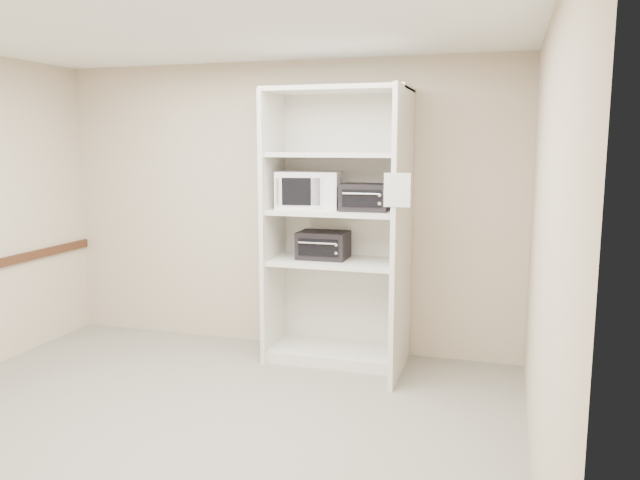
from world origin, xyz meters
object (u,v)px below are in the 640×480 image
(toaster_oven_upper, at_px, (365,197))
(toaster_oven_lower, at_px, (323,245))
(microwave, at_px, (310,190))
(shelving_unit, at_px, (343,237))

(toaster_oven_upper, xyz_separation_m, toaster_oven_lower, (-0.39, 0.06, -0.44))
(microwave, xyz_separation_m, toaster_oven_lower, (0.13, -0.01, -0.49))
(microwave, height_order, toaster_oven_lower, microwave)
(toaster_oven_upper, distance_m, toaster_oven_lower, 0.60)
(toaster_oven_upper, bearing_deg, shelving_unit, 170.95)
(toaster_oven_upper, relative_size, toaster_oven_lower, 0.93)
(shelving_unit, xyz_separation_m, toaster_oven_lower, (-0.19, 0.04, -0.09))
(shelving_unit, height_order, toaster_oven_upper, shelving_unit)
(microwave, xyz_separation_m, toaster_oven_upper, (0.52, -0.07, -0.05))
(toaster_oven_lower, bearing_deg, shelving_unit, -11.37)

